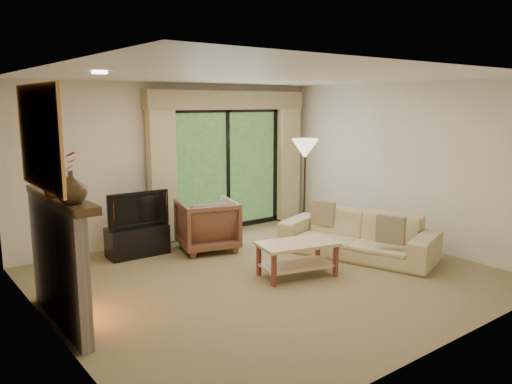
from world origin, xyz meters
TOP-DOWN VIEW (x-y plane):
  - floor at (0.00, 0.00)m, footprint 5.50×5.50m
  - ceiling at (0.00, 0.00)m, footprint 5.50×5.50m
  - wall_back at (0.00, 2.50)m, footprint 5.00×0.00m
  - wall_front at (0.00, -2.50)m, footprint 5.00×0.00m
  - wall_left at (-2.75, 0.00)m, footprint 0.00×5.00m
  - wall_right at (2.75, 0.00)m, footprint 0.00×5.00m
  - fireplace at (-2.63, 0.20)m, footprint 0.24×1.70m
  - mirror at (-2.71, 0.20)m, footprint 0.07×1.45m
  - sliding_door at (1.00, 2.45)m, footprint 2.26×0.10m
  - curtain_left at (-0.35, 2.34)m, footprint 0.45×0.18m
  - curtain_right at (2.35, 2.34)m, footprint 0.45×0.18m
  - cornice at (1.00, 2.36)m, footprint 3.20×0.24m
  - media_console at (-0.99, 1.95)m, footprint 0.91×0.44m
  - tv at (-0.99, 1.95)m, footprint 0.94×0.16m
  - armchair at (-0.00, 1.56)m, footprint 1.05×1.07m
  - sofa at (1.61, -0.10)m, footprint 1.58×2.43m
  - pillow_near at (1.53, -0.76)m, footprint 0.23×0.40m
  - pillow_far at (1.53, 0.55)m, footprint 0.22×0.40m
  - coffee_table at (0.30, -0.20)m, footprint 1.14×0.79m
  - floor_lamp at (1.71, 1.18)m, footprint 0.58×0.58m
  - vase at (-2.61, -0.33)m, footprint 0.35×0.35m
  - branches at (-2.61, 0.14)m, footprint 0.43×0.38m

SIDE VIEW (x-z plane):
  - floor at x=0.00m, z-range 0.00..0.00m
  - media_console at x=-0.99m, z-range 0.00..0.45m
  - coffee_table at x=0.30m, z-range 0.00..0.46m
  - sofa at x=1.61m, z-range 0.00..0.66m
  - armchair at x=0.00m, z-range 0.00..0.80m
  - pillow_far at x=1.53m, z-range 0.36..0.75m
  - pillow_near at x=1.53m, z-range 0.36..0.75m
  - fireplace at x=-2.63m, z-range 0.00..1.37m
  - tv at x=-0.99m, z-range 0.45..0.99m
  - floor_lamp at x=1.71m, z-range 0.00..1.69m
  - sliding_door at x=1.00m, z-range 0.02..2.18m
  - curtain_left at x=-0.35m, z-range 0.02..2.38m
  - curtain_right at x=2.35m, z-range 0.02..2.38m
  - wall_back at x=0.00m, z-range -1.20..3.80m
  - wall_front at x=0.00m, z-range -1.20..3.80m
  - wall_left at x=-2.75m, z-range -1.20..3.80m
  - wall_right at x=2.75m, z-range -1.20..3.80m
  - vase at x=-2.61m, z-range 1.37..1.67m
  - branches at x=-2.61m, z-range 1.37..1.81m
  - mirror at x=-2.71m, z-range 1.44..2.46m
  - cornice at x=1.00m, z-range 2.16..2.48m
  - ceiling at x=0.00m, z-range 2.60..2.60m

